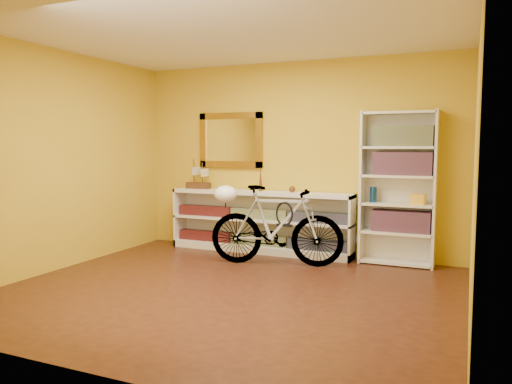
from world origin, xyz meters
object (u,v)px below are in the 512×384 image
at_px(console_unit, 260,222).
at_px(helmet, 225,194).
at_px(bicycle, 276,226).
at_px(bookcase, 398,188).

bearing_deg(console_unit, helmet, -100.86).
height_order(bicycle, helmet, bicycle).
distance_m(bicycle, helmet, 0.74).
relative_size(console_unit, bicycle, 1.55).
bearing_deg(console_unit, bookcase, 0.78).
bearing_deg(bicycle, helmet, 90.00).
bearing_deg(bookcase, helmet, -158.54).
relative_size(console_unit, bookcase, 1.37).
relative_size(console_unit, helmet, 8.92).
xyz_separation_m(bicycle, helmet, (-0.63, -0.14, 0.38)).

